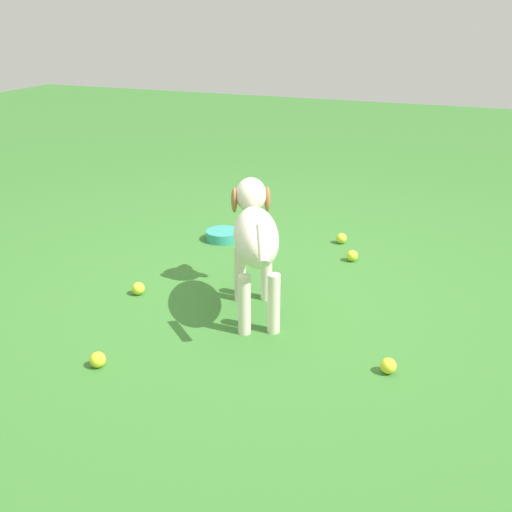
{
  "coord_description": "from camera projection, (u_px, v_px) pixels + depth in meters",
  "views": [
    {
      "loc": [
        1.07,
        -2.69,
        1.38
      ],
      "look_at": [
        0.09,
        -0.23,
        0.3
      ],
      "focal_mm": 43.36,
      "sensor_mm": 36.0,
      "label": 1
    }
  ],
  "objects": [
    {
      "name": "water_bowl",
      "position": [
        223.0,
        235.0,
        3.91
      ],
      "size": [
        0.22,
        0.22,
        0.06
      ],
      "primitive_type": "cylinder",
      "color": "teal",
      "rests_on": "ground"
    },
    {
      "name": "dog",
      "position": [
        255.0,
        235.0,
        2.87
      ],
      "size": [
        0.46,
        0.8,
        0.59
      ],
      "rotation": [
        0.0,
        0.0,
        2.03
      ],
      "color": "silver",
      "rests_on": "ground"
    },
    {
      "name": "ground",
      "position": [
        257.0,
        292.0,
        3.21
      ],
      "size": [
        14.0,
        14.0,
        0.0
      ],
      "primitive_type": "plane",
      "color": "#38722D"
    },
    {
      "name": "tennis_ball_2",
      "position": [
        388.0,
        366.0,
        2.49
      ],
      "size": [
        0.07,
        0.07,
        0.07
      ],
      "primitive_type": "sphere",
      "color": "yellow",
      "rests_on": "ground"
    },
    {
      "name": "tennis_ball_3",
      "position": [
        98.0,
        360.0,
        2.53
      ],
      "size": [
        0.07,
        0.07,
        0.07
      ],
      "primitive_type": "sphere",
      "color": "yellow",
      "rests_on": "ground"
    },
    {
      "name": "tennis_ball_0",
      "position": [
        352.0,
        256.0,
        3.58
      ],
      "size": [
        0.07,
        0.07,
        0.07
      ],
      "primitive_type": "sphere",
      "color": "#BFD32E",
      "rests_on": "ground"
    },
    {
      "name": "tennis_ball_4",
      "position": [
        341.0,
        238.0,
        3.85
      ],
      "size": [
        0.07,
        0.07,
        0.07
      ],
      "primitive_type": "sphere",
      "color": "#C4D230",
      "rests_on": "ground"
    },
    {
      "name": "tennis_ball_1",
      "position": [
        138.0,
        288.0,
        3.17
      ],
      "size": [
        0.07,
        0.07,
        0.07
      ],
      "primitive_type": "sphere",
      "color": "#C7D332",
      "rests_on": "ground"
    }
  ]
}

